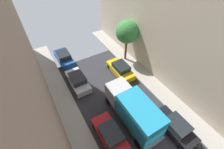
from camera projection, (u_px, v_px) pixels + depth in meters
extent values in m
cube|color=#A8A399|center=(204.00, 133.00, 14.06)|extent=(2.00, 44.00, 0.15)
cube|color=red|center=(110.00, 136.00, 13.42)|extent=(1.76, 4.20, 0.76)
cube|color=#1E2328|center=(111.00, 133.00, 12.83)|extent=(1.56, 2.10, 0.64)
cylinder|color=black|center=(95.00, 127.00, 14.24)|extent=(0.22, 0.64, 0.64)
cylinder|color=black|center=(109.00, 119.00, 14.81)|extent=(0.22, 0.64, 0.64)
cylinder|color=black|center=(127.00, 148.00, 12.91)|extent=(0.22, 0.64, 0.64)
cube|color=silver|center=(78.00, 81.00, 18.09)|extent=(1.76, 4.20, 0.76)
cube|color=#1E2328|center=(77.00, 78.00, 17.51)|extent=(1.56, 2.10, 0.64)
cylinder|color=black|center=(68.00, 77.00, 18.91)|extent=(0.22, 0.64, 0.64)
cylinder|color=black|center=(79.00, 73.00, 19.49)|extent=(0.22, 0.64, 0.64)
cylinder|color=black|center=(77.00, 94.00, 17.01)|extent=(0.22, 0.64, 0.64)
cylinder|color=black|center=(90.00, 89.00, 17.58)|extent=(0.22, 0.64, 0.64)
cube|color=#194799|center=(64.00, 58.00, 21.26)|extent=(1.76, 4.20, 0.76)
cube|color=#1E2328|center=(63.00, 55.00, 20.68)|extent=(1.56, 2.10, 0.64)
cylinder|color=black|center=(56.00, 56.00, 22.09)|extent=(0.22, 0.64, 0.64)
cylinder|color=black|center=(66.00, 52.00, 22.66)|extent=(0.22, 0.64, 0.64)
cylinder|color=black|center=(62.00, 68.00, 20.18)|extent=(0.22, 0.64, 0.64)
cylinder|color=black|center=(74.00, 64.00, 20.76)|extent=(0.22, 0.64, 0.64)
cube|color=black|center=(174.00, 128.00, 13.95)|extent=(1.76, 4.20, 0.76)
cube|color=#1E2328|center=(178.00, 125.00, 13.37)|extent=(1.56, 2.10, 0.64)
cylinder|color=black|center=(156.00, 120.00, 14.77)|extent=(0.22, 0.64, 0.64)
cylinder|color=black|center=(167.00, 112.00, 15.34)|extent=(0.22, 0.64, 0.64)
cylinder|color=black|center=(181.00, 148.00, 12.87)|extent=(0.22, 0.64, 0.64)
cylinder|color=black|center=(193.00, 139.00, 13.44)|extent=(0.22, 0.64, 0.64)
cube|color=gold|center=(120.00, 70.00, 19.50)|extent=(1.76, 4.20, 0.76)
cube|color=#1E2328|center=(121.00, 67.00, 18.92)|extent=(1.56, 2.10, 0.64)
cylinder|color=black|center=(109.00, 67.00, 20.32)|extent=(0.22, 0.64, 0.64)
cylinder|color=black|center=(119.00, 63.00, 20.90)|extent=(0.22, 0.64, 0.64)
cylinder|color=black|center=(122.00, 81.00, 18.42)|extent=(0.22, 0.64, 0.64)
cylinder|color=black|center=(132.00, 77.00, 18.99)|extent=(0.22, 0.64, 0.64)
cube|color=#4C4C51|center=(131.00, 115.00, 14.65)|extent=(2.20, 6.60, 0.50)
cube|color=#B7B7BC|center=(118.00, 91.00, 15.36)|extent=(2.10, 1.80, 1.70)
cube|color=#1E8CB7|center=(140.00, 115.00, 13.03)|extent=(2.24, 4.20, 2.40)
cylinder|color=black|center=(109.00, 102.00, 16.06)|extent=(0.30, 0.96, 0.96)
cylinder|color=black|center=(124.00, 94.00, 16.78)|extent=(0.30, 0.96, 0.96)
cylinder|color=black|center=(138.00, 143.00, 12.99)|extent=(0.30, 0.96, 0.96)
cylinder|color=black|center=(156.00, 132.00, 13.71)|extent=(0.30, 0.96, 0.96)
cylinder|color=brown|center=(126.00, 49.00, 20.78)|extent=(0.31, 0.31, 3.11)
sphere|color=#38843D|center=(127.00, 32.00, 18.94)|extent=(2.89, 2.89, 2.89)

